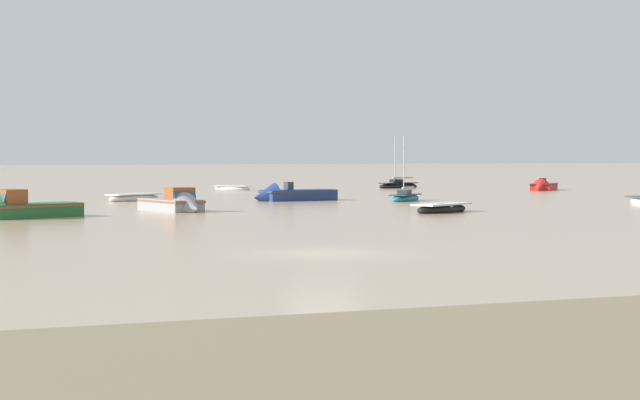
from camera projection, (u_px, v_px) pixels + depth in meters
name	position (u px, v px, depth m)	size (l,w,h in m)	color
ground_plane	(323.00, 253.00, 35.13)	(800.00, 800.00, 0.00)	tan
sailboat_moored_0	(405.00, 198.00, 76.56)	(4.13, 4.20, 5.03)	#197084
rowboat_moored_1	(134.00, 198.00, 76.94)	(4.81, 3.79, 0.74)	white
motorboat_moored_0	(178.00, 206.00, 61.86)	(3.50, 5.99, 2.16)	gray
motorboat_moored_1	(15.00, 212.00, 54.98)	(6.42, 4.38, 2.32)	#23602D
rowboat_moored_3	(232.00, 188.00, 101.61)	(3.72, 3.59, 0.61)	white
rowboat_moored_5	(442.00, 209.00, 60.99)	(4.81, 3.72, 0.73)	black
sailboat_moored_2	(398.00, 186.00, 107.97)	(5.24, 2.89, 5.61)	black
motorboat_moored_2	(287.00, 197.00, 76.92)	(6.69, 3.18, 2.21)	navy
motorboat_moored_4	(542.00, 188.00, 100.71)	(5.01, 5.24, 1.85)	red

